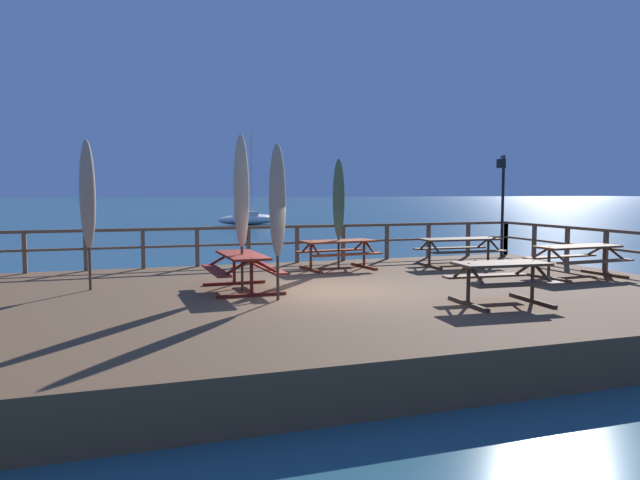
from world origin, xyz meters
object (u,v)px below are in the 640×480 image
(picnic_table_back_right, at_px, (338,248))
(sailboat_distant, at_px, (249,219))
(picnic_table_mid_centre, at_px, (459,245))
(patio_umbrella_tall_mid_left, at_px, (277,201))
(picnic_table_back_left, at_px, (501,274))
(lamp_post_hooked, at_px, (502,190))
(patio_umbrella_short_back, at_px, (241,192))
(picnic_table_front_right, at_px, (242,264))
(picnic_table_mid_left, at_px, (578,254))
(patio_umbrella_tall_mid_right, at_px, (339,199))
(patio_umbrella_short_mid, at_px, (88,195))

(picnic_table_back_right, xyz_separation_m, sailboat_distant, (4.93, 34.80, -0.78))
(picnic_table_mid_centre, distance_m, patio_umbrella_tall_mid_left, 7.22)
(picnic_table_back_left, distance_m, lamp_post_hooked, 8.32)
(picnic_table_mid_centre, bearing_deg, patio_umbrella_short_back, -161.27)
(picnic_table_front_right, xyz_separation_m, patio_umbrella_tall_mid_left, (0.41, -1.35, 1.32))
(patio_umbrella_tall_mid_left, height_order, sailboat_distant, sailboat_distant)
(picnic_table_mid_centre, distance_m, lamp_post_hooked, 3.20)
(patio_umbrella_short_back, bearing_deg, lamp_post_hooked, 22.29)
(patio_umbrella_tall_mid_left, bearing_deg, lamp_post_hooked, 30.19)
(picnic_table_mid_centre, xyz_separation_m, lamp_post_hooked, (2.40, 1.45, 1.55))
(picnic_table_front_right, xyz_separation_m, picnic_table_mid_left, (8.05, -0.70, 0.00))
(picnic_table_front_right, relative_size, patio_umbrella_tall_mid_right, 0.69)
(picnic_table_front_right, bearing_deg, picnic_table_back_left, -35.56)
(picnic_table_mid_centre, xyz_separation_m, patio_umbrella_tall_mid_right, (-3.42, 0.49, 1.30))
(patio_umbrella_short_back, xyz_separation_m, patio_umbrella_tall_mid_right, (3.16, 2.72, -0.19))
(picnic_table_front_right, xyz_separation_m, patio_umbrella_tall_mid_right, (3.15, 2.67, 1.31))
(picnic_table_mid_left, xyz_separation_m, patio_umbrella_tall_mid_left, (-7.63, -0.65, 1.32))
(picnic_table_back_right, xyz_separation_m, patio_umbrella_tall_mid_left, (-2.69, -3.95, 1.32))
(patio_umbrella_short_mid, xyz_separation_m, sailboat_distant, (11.06, 36.35, -2.21))
(patio_umbrella_short_mid, height_order, patio_umbrella_tall_mid_left, patio_umbrella_short_mid)
(picnic_table_mid_centre, bearing_deg, picnic_table_mid_left, -62.86)
(patio_umbrella_tall_mid_left, bearing_deg, picnic_table_back_right, 55.70)
(lamp_post_hooked, relative_size, sailboat_distant, 0.41)
(patio_umbrella_short_mid, bearing_deg, patio_umbrella_tall_mid_left, -34.86)
(picnic_table_mid_left, bearing_deg, patio_umbrella_tall_mid_right, 145.42)
(picnic_table_front_right, bearing_deg, lamp_post_hooked, 22.03)
(patio_umbrella_short_back, distance_m, sailboat_distant, 38.37)
(picnic_table_back_left, bearing_deg, patio_umbrella_short_mid, 150.72)
(picnic_table_back_left, bearing_deg, picnic_table_mid_left, 31.11)
(sailboat_distant, bearing_deg, patio_umbrella_tall_mid_left, -101.13)
(picnic_table_mid_left, distance_m, lamp_post_hooked, 4.69)
(picnic_table_front_right, xyz_separation_m, patio_umbrella_short_mid, (-3.03, 1.05, 1.43))
(patio_umbrella_short_mid, distance_m, sailboat_distant, 38.06)
(patio_umbrella_short_mid, bearing_deg, picnic_table_back_left, -29.28)
(picnic_table_mid_centre, bearing_deg, patio_umbrella_tall_mid_left, -150.17)
(picnic_table_front_right, distance_m, picnic_table_mid_centre, 6.92)
(picnic_table_back_right, relative_size, sailboat_distant, 0.27)
(picnic_table_back_left, xyz_separation_m, patio_umbrella_short_back, (-4.23, 2.96, 1.51))
(patio_umbrella_short_back, height_order, lamp_post_hooked, patio_umbrella_short_back)
(picnic_table_front_right, bearing_deg, sailboat_distant, 77.87)
(patio_umbrella_short_mid, relative_size, patio_umbrella_tall_mid_right, 1.07)
(picnic_table_front_right, height_order, picnic_table_back_left, same)
(patio_umbrella_tall_mid_left, relative_size, patio_umbrella_tall_mid_right, 1.01)
(patio_umbrella_tall_mid_right, bearing_deg, patio_umbrella_short_mid, -165.25)
(picnic_table_back_right, distance_m, patio_umbrella_short_mid, 6.49)
(picnic_table_mid_centre, xyz_separation_m, patio_umbrella_tall_mid_left, (-6.16, -3.53, 1.32))
(patio_umbrella_short_mid, bearing_deg, picnic_table_mid_left, -8.98)
(patio_umbrella_tall_mid_left, relative_size, lamp_post_hooked, 0.92)
(picnic_table_mid_left, distance_m, patio_umbrella_short_mid, 11.30)
(picnic_table_back_right, height_order, patio_umbrella_tall_mid_left, patio_umbrella_tall_mid_left)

